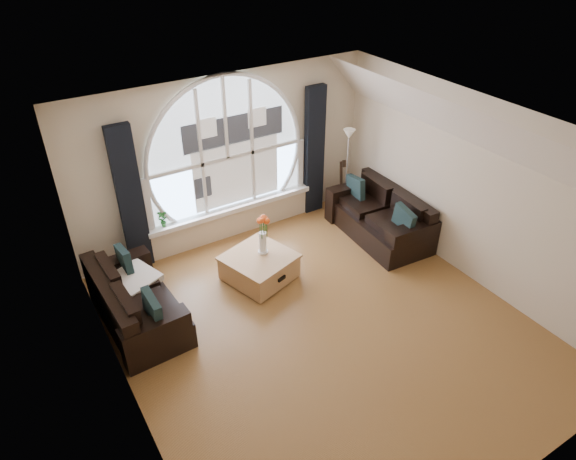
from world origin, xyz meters
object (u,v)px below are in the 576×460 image
object	(u,v)px
vase_flowers	(262,230)
floor_lamp	(346,173)
sofa_right	(379,215)
guitar	(339,185)
potted_plant	(162,219)
sofa_left	(137,299)
coffee_chest	(259,266)

from	to	relation	value
vase_flowers	floor_lamp	bearing A→B (deg)	20.91
sofa_right	guitar	xyz separation A→B (m)	(-0.10, 1.01, 0.13)
sofa_right	potted_plant	xyz separation A→B (m)	(-3.22, 1.32, 0.29)
sofa_right	potted_plant	bearing A→B (deg)	161.63
sofa_left	coffee_chest	xyz separation A→B (m)	(1.82, -0.02, -0.18)
vase_flowers	floor_lamp	xyz separation A→B (m)	(2.13, 0.81, 0.00)
sofa_right	potted_plant	size ratio (longest dim) A/B	6.31
guitar	sofa_left	bearing A→B (deg)	-146.52
coffee_chest	vase_flowers	distance (m)	0.58
coffee_chest	guitar	size ratio (longest dim) A/B	0.86
vase_flowers	guitar	xyz separation A→B (m)	(2.06, 0.92, -0.27)
vase_flowers	guitar	world-z (taller)	vase_flowers
guitar	potted_plant	size ratio (longest dim) A/B	3.73
floor_lamp	potted_plant	distance (m)	3.22
vase_flowers	sofa_right	bearing A→B (deg)	-2.40
floor_lamp	potted_plant	world-z (taller)	floor_lamp
floor_lamp	potted_plant	size ratio (longest dim) A/B	5.63
sofa_right	guitar	distance (m)	1.02
floor_lamp	guitar	distance (m)	0.30
vase_flowers	potted_plant	distance (m)	1.63
guitar	potted_plant	xyz separation A→B (m)	(-3.12, 0.31, 0.16)
sofa_right	floor_lamp	distance (m)	0.99
potted_plant	floor_lamp	bearing A→B (deg)	-7.42
floor_lamp	coffee_chest	bearing A→B (deg)	-158.79
sofa_left	coffee_chest	distance (m)	1.83
sofa_left	coffee_chest	size ratio (longest dim) A/B	1.89
vase_flowers	guitar	distance (m)	2.27
coffee_chest	vase_flowers	world-z (taller)	vase_flowers
sofa_left	sofa_right	bearing A→B (deg)	-3.51
coffee_chest	vase_flowers	bearing A→B (deg)	10.45
potted_plant	sofa_left	bearing A→B (deg)	-124.13
coffee_chest	guitar	bearing A→B (deg)	7.31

